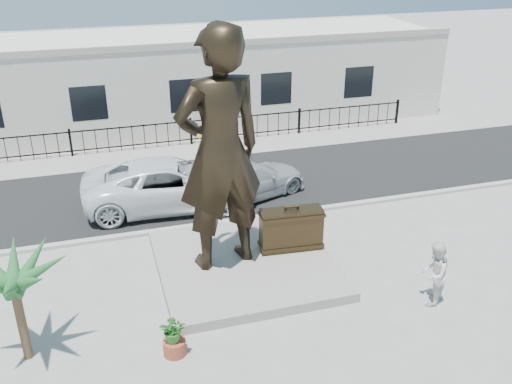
# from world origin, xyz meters

# --- Properties ---
(ground) EXTENTS (100.00, 100.00, 0.00)m
(ground) POSITION_xyz_m (0.00, 0.00, 0.00)
(ground) COLOR #9E9991
(ground) RESTS_ON ground
(street) EXTENTS (40.00, 7.00, 0.01)m
(street) POSITION_xyz_m (0.00, 8.00, 0.01)
(street) COLOR black
(street) RESTS_ON ground
(curb) EXTENTS (40.00, 0.25, 0.12)m
(curb) POSITION_xyz_m (0.00, 4.50, 0.06)
(curb) COLOR #A5A399
(curb) RESTS_ON ground
(far_sidewalk) EXTENTS (40.00, 2.50, 0.02)m
(far_sidewalk) POSITION_xyz_m (0.00, 12.00, 0.01)
(far_sidewalk) COLOR #9E9991
(far_sidewalk) RESTS_ON ground
(plinth) EXTENTS (5.20, 5.20, 0.30)m
(plinth) POSITION_xyz_m (-0.50, 1.50, 0.15)
(plinth) COLOR gray
(plinth) RESTS_ON ground
(fence) EXTENTS (22.00, 0.10, 1.20)m
(fence) POSITION_xyz_m (0.00, 12.80, 0.60)
(fence) COLOR black
(fence) RESTS_ON ground
(building) EXTENTS (28.00, 7.00, 4.40)m
(building) POSITION_xyz_m (0.00, 17.00, 2.20)
(building) COLOR silver
(building) RESTS_ON ground
(statue) EXTENTS (2.88, 2.19, 7.09)m
(statue) POSITION_xyz_m (-1.16, 1.67, 3.84)
(statue) COLOR black
(statue) RESTS_ON plinth
(suitcase) EXTENTS (1.97, 0.76, 1.36)m
(suitcase) POSITION_xyz_m (1.07, 1.78, 0.98)
(suitcase) COLOR #312414
(suitcase) RESTS_ON plinth
(tourist) EXTENTS (1.16, 1.15, 1.89)m
(tourist) POSITION_xyz_m (3.98, -1.65, 0.94)
(tourist) COLOR silver
(tourist) RESTS_ON ground
(car_white) EXTENTS (6.54, 3.33, 1.77)m
(car_white) POSITION_xyz_m (-1.96, 6.48, 0.89)
(car_white) COLOR white
(car_white) RESTS_ON street
(car_silver) EXTENTS (5.16, 3.47, 1.39)m
(car_silver) POSITION_xyz_m (1.01, 6.40, 0.70)
(car_silver) COLOR #A8ABAD
(car_silver) RESTS_ON street
(worker) EXTENTS (1.05, 0.66, 1.56)m
(worker) POSITION_xyz_m (0.71, 12.03, 0.80)
(worker) COLOR orange
(worker) RESTS_ON far_sidewalk
(palm_tree) EXTENTS (1.80, 1.80, 3.20)m
(palm_tree) POSITION_xyz_m (-6.63, -0.79, 0.00)
(palm_tree) COLOR #1E5425
(palm_tree) RESTS_ON ground
(planter) EXTENTS (0.56, 0.56, 0.40)m
(planter) POSITION_xyz_m (-3.19, -1.71, 0.20)
(planter) COLOR #9C3F29
(planter) RESTS_ON ground
(shrub) EXTENTS (0.76, 0.71, 0.71)m
(shrub) POSITION_xyz_m (-3.19, -1.71, 0.75)
(shrub) COLOR #2A6F24
(shrub) RESTS_ON planter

